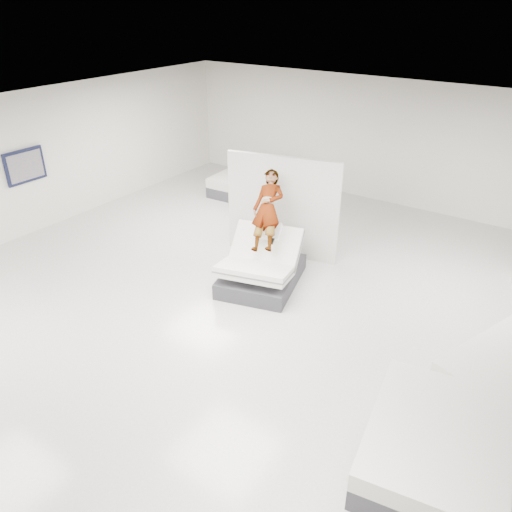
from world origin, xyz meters
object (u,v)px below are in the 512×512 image
at_px(remote, 272,241).
at_px(flat_bed_right_near, 435,448).
at_px(divider_panel, 282,208).
at_px(person, 267,223).
at_px(flat_bed_left_far, 251,187).
at_px(hero_bed, 261,268).
at_px(wall_poster, 25,166).

xyz_separation_m(remote, flat_bed_right_near, (3.85, -2.37, -0.68)).
bearing_deg(divider_panel, flat_bed_right_near, -52.76).
height_order(person, flat_bed_left_far, person).
xyz_separation_m(hero_bed, wall_poster, (-5.73, -1.00, 1.26)).
relative_size(flat_bed_right_near, wall_poster, 2.41).
bearing_deg(remote, wall_poster, 174.60).
height_order(flat_bed_right_near, wall_poster, wall_poster).
height_order(remote, wall_poster, wall_poster).
relative_size(hero_bed, wall_poster, 2.17).
bearing_deg(person, wall_poster, 177.84).
xyz_separation_m(person, remote, (0.30, -0.28, -0.18)).
bearing_deg(hero_bed, wall_poster, -170.07).
xyz_separation_m(hero_bed, divider_panel, (-0.34, 1.27, 0.75)).
bearing_deg(divider_panel, hero_bed, -88.41).
bearing_deg(person, flat_bed_right_near, -47.79).
distance_m(remote, wall_poster, 6.07).
xyz_separation_m(hero_bed, flat_bed_right_near, (4.07, -2.33, -0.06)).
height_order(person, wall_poster, wall_poster).
bearing_deg(wall_poster, flat_bed_right_near, -7.73).
xyz_separation_m(divider_panel, wall_poster, (-5.39, -2.28, 0.51)).
bearing_deg(hero_bed, person, 105.28).
bearing_deg(divider_panel, flat_bed_left_far, 122.36).
distance_m(hero_bed, flat_bed_right_near, 4.69).
relative_size(remote, flat_bed_left_far, 0.07).
bearing_deg(divider_panel, remote, -79.11).
relative_size(remote, divider_panel, 0.06).
relative_size(flat_bed_right_near, flat_bed_left_far, 1.10).
bearing_deg(remote, flat_bed_left_far, 114.64).
bearing_deg(flat_bed_right_near, divider_panel, 140.72).
distance_m(hero_bed, remote, 0.66).
bearing_deg(remote, hero_bed, 173.15).
relative_size(remote, flat_bed_right_near, 0.06).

